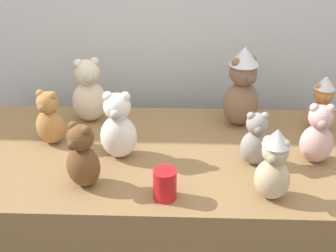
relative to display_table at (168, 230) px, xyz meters
The scene contains 11 objects.
display_table is the anchor object (origin of this frame).
teddy_bear_sand 0.70m from the display_table, 37.43° to the right, with size 0.15×0.14×0.27m.
teddy_bear_snow 0.56m from the display_table, behind, with size 0.14×0.13×0.27m.
teddy_bear_ash 0.60m from the display_table, 10.70° to the right, with size 0.11×0.10×0.22m.
teddy_bear_cream 0.69m from the display_table, 143.13° to the left, with size 0.18×0.17×0.29m.
teddy_bear_caramel 0.70m from the display_table, behind, with size 0.14×0.13×0.23m.
teddy_bear_ginger 0.85m from the display_table, 18.07° to the left, with size 0.13×0.12×0.25m.
teddy_bear_blush 0.76m from the display_table, ahead, with size 0.13×0.11×0.24m.
teddy_bear_mocha 0.70m from the display_table, 39.74° to the left, with size 0.21×0.20×0.35m.
teddy_bear_chestnut 0.63m from the display_table, 142.05° to the right, with size 0.16×0.16×0.25m.
party_cup_red 0.54m from the display_table, 90.33° to the right, with size 0.08×0.08×0.11m, color red.
Camera 1 is at (0.06, -1.35, 1.79)m, focal length 50.83 mm.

